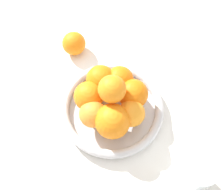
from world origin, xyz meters
TOP-DOWN VIEW (x-y plane):
  - ground_plane at (0.00, 0.00)m, footprint 4.00×4.00m
  - fruit_bowl at (0.00, 0.00)m, footprint 0.26×0.26m
  - orange_pile at (0.00, 0.00)m, footprint 0.18×0.17m
  - stray_orange at (0.21, -0.06)m, footprint 0.06×0.06m
  - drinking_glass at (-0.25, -0.01)m, footprint 0.08×0.08m

SIDE VIEW (x-z plane):
  - ground_plane at x=0.00m, z-range 0.00..0.00m
  - fruit_bowl at x=0.00m, z-range 0.00..0.04m
  - stray_orange at x=0.21m, z-range 0.00..0.06m
  - drinking_glass at x=-0.25m, z-range 0.00..0.12m
  - orange_pile at x=0.00m, z-range 0.02..0.14m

